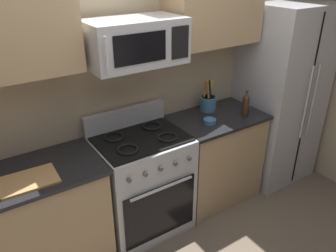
% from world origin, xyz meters
% --- Properties ---
extents(wall_back, '(8.00, 0.10, 2.60)m').
position_xyz_m(wall_back, '(0.00, 1.03, 1.30)').
color(wall_back, tan).
rests_on(wall_back, ground).
extents(counter_left, '(1.02, 0.59, 0.91)m').
position_xyz_m(counter_left, '(-0.90, 0.66, 0.46)').
color(counter_left, tan).
rests_on(counter_left, ground).
extents(range_oven, '(0.76, 0.63, 1.09)m').
position_xyz_m(range_oven, '(-0.00, 0.67, 0.47)').
color(range_oven, '#B2B5BA').
rests_on(range_oven, ground).
extents(counter_right, '(0.88, 0.59, 0.91)m').
position_xyz_m(counter_right, '(0.83, 0.66, 0.46)').
color(counter_right, tan).
rests_on(counter_right, ground).
extents(refrigerator, '(0.78, 0.70, 1.88)m').
position_xyz_m(refrigerator, '(1.68, 0.65, 0.94)').
color(refrigerator, '#B2B5BA').
rests_on(refrigerator, ground).
extents(microwave, '(0.73, 0.44, 0.33)m').
position_xyz_m(microwave, '(-0.00, 0.69, 1.70)').
color(microwave, '#B2B5BA').
extents(utensil_crock, '(0.16, 0.16, 0.32)m').
position_xyz_m(utensil_crock, '(0.85, 0.83, 0.99)').
color(utensil_crock, teal).
rests_on(utensil_crock, counter_right).
extents(cutting_board, '(0.38, 0.27, 0.02)m').
position_xyz_m(cutting_board, '(-0.91, 0.57, 0.92)').
color(cutting_board, tan).
rests_on(cutting_board, counter_left).
extents(bottle_soy, '(0.07, 0.07, 0.25)m').
position_xyz_m(bottle_soy, '(1.05, 0.53, 1.02)').
color(bottle_soy, '#382314').
rests_on(bottle_soy, counter_right).
extents(prep_bowl, '(0.12, 0.12, 0.04)m').
position_xyz_m(prep_bowl, '(0.67, 0.59, 0.93)').
color(prep_bowl, teal).
rests_on(prep_bowl, counter_right).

